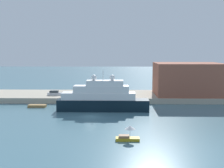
# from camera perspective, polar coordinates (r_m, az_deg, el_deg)

# --- Properties ---
(ground) EXTENTS (400.00, 400.00, 0.00)m
(ground) POSITION_cam_1_polar(r_m,az_deg,el_deg) (68.27, -4.41, -6.62)
(ground) COLOR slate
(quay_dock) EXTENTS (110.00, 18.01, 1.67)m
(quay_dock) POSITION_cam_1_polar(r_m,az_deg,el_deg) (92.53, -2.91, -2.48)
(quay_dock) COLOR #ADA38E
(quay_dock) RESTS_ON ground
(large_yacht) EXTENTS (23.95, 4.26, 10.61)m
(large_yacht) POSITION_cam_1_polar(r_m,az_deg,el_deg) (74.27, -2.06, -2.93)
(large_yacht) COLOR black
(large_yacht) RESTS_ON ground
(small_motorboat) EXTENTS (4.22, 1.84, 2.72)m
(small_motorboat) POSITION_cam_1_polar(r_m,az_deg,el_deg) (50.77, 3.22, -10.20)
(small_motorboat) COLOR #B7991E
(small_motorboat) RESTS_ON ground
(work_barge) EXTENTS (4.93, 1.88, 0.70)m
(work_barge) POSITION_cam_1_polar(r_m,az_deg,el_deg) (81.84, -14.88, -4.30)
(work_barge) COLOR olive
(work_barge) RESTS_ON ground
(harbor_building) EXTENTS (20.64, 14.46, 10.13)m
(harbor_building) POSITION_cam_1_polar(r_m,az_deg,el_deg) (92.90, 15.04, 1.00)
(harbor_building) COLOR #93513D
(harbor_building) RESTS_ON quay_dock
(parked_car) EXTENTS (4.51, 1.71, 1.42)m
(parked_car) POSITION_cam_1_polar(r_m,az_deg,el_deg) (91.28, -11.50, -1.82)
(parked_car) COLOR silver
(parked_car) RESTS_ON quay_dock
(person_figure) EXTENTS (0.36, 0.36, 1.68)m
(person_figure) POSITION_cam_1_polar(r_m,az_deg,el_deg) (86.46, -10.03, -2.17)
(person_figure) COLOR #334C8C
(person_figure) RESTS_ON quay_dock
(mooring_bollard) EXTENTS (0.36, 0.36, 0.89)m
(mooring_bollard) POSITION_cam_1_polar(r_m,az_deg,el_deg) (84.10, 1.40, -2.55)
(mooring_bollard) COLOR black
(mooring_bollard) RESTS_ON quay_dock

